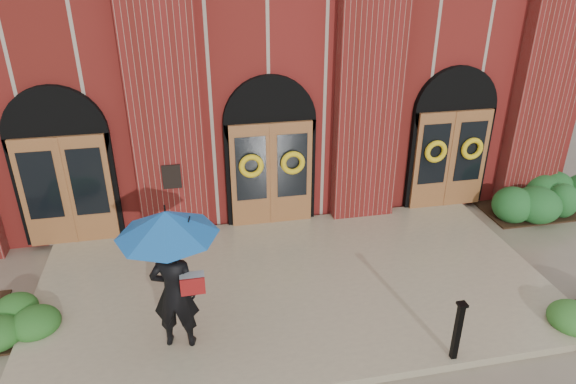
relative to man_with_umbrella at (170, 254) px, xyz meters
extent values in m
plane|color=gray|center=(2.24, 1.10, -1.91)|extent=(90.00, 90.00, 0.00)
cube|color=tan|center=(2.24, 1.25, -1.83)|extent=(10.00, 5.30, 0.15)
cube|color=maroon|center=(2.24, 10.00, 1.59)|extent=(16.00, 12.00, 7.00)
cube|color=black|center=(-0.01, 3.57, -0.26)|extent=(0.40, 0.05, 0.55)
cube|color=maroon|center=(-0.01, 3.83, 1.59)|extent=(1.50, 0.45, 7.00)
cube|color=maroon|center=(4.49, 3.83, 1.59)|extent=(1.50, 0.45, 7.00)
cube|color=maroon|center=(8.99, 3.83, 1.59)|extent=(1.50, 0.45, 7.00)
cube|color=#9C5F33|center=(-2.26, 3.81, -0.51)|extent=(1.90, 0.10, 2.50)
cylinder|color=black|center=(-2.26, 3.95, 0.74)|extent=(2.10, 0.22, 2.10)
cube|color=#9C5F33|center=(2.24, 3.81, -0.51)|extent=(1.90, 0.10, 2.50)
cylinder|color=black|center=(2.24, 3.95, 0.74)|extent=(2.10, 0.22, 2.10)
cube|color=#9C5F33|center=(6.74, 3.81, -0.51)|extent=(1.90, 0.10, 2.50)
cylinder|color=black|center=(6.74, 3.95, 0.74)|extent=(2.10, 0.22, 2.10)
torus|color=yellow|center=(1.76, 3.69, -0.21)|extent=(0.57, 0.13, 0.57)
torus|color=yellow|center=(2.72, 3.69, -0.21)|extent=(0.57, 0.13, 0.57)
torus|color=yellow|center=(6.26, 3.69, -0.21)|extent=(0.57, 0.13, 0.57)
torus|color=yellow|center=(7.22, 3.69, -0.21)|extent=(0.57, 0.13, 0.57)
imported|color=black|center=(0.00, 0.00, -0.74)|extent=(0.82, 0.61, 2.04)
cone|color=#1554A3|center=(0.00, 0.00, 0.55)|extent=(1.84, 1.84, 0.41)
cylinder|color=black|center=(0.05, -0.05, 0.01)|extent=(0.02, 0.02, 0.67)
cube|color=#ACB0B2|center=(0.30, -0.16, -0.46)|extent=(0.41, 0.26, 0.30)
cube|color=maroon|center=(0.30, -0.27, -0.46)|extent=(0.38, 0.09, 0.30)
cube|color=black|center=(4.35, -1.25, -1.24)|extent=(0.10, 0.10, 1.05)
cube|color=black|center=(4.35, -1.25, -0.69)|extent=(0.15, 0.15, 0.04)
ellipsoid|color=#1E5623|center=(9.45, 3.30, -1.50)|extent=(3.19, 1.28, 0.82)
ellipsoid|color=#24581E|center=(-2.86, 1.08, -1.68)|extent=(1.30, 1.11, 0.46)
camera|label=1|loc=(0.44, -6.93, 4.33)|focal=32.00mm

